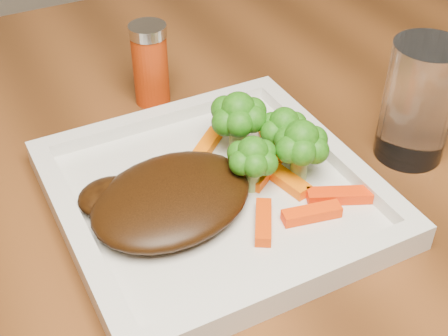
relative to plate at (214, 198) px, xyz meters
name	(u,v)px	position (x,y,z in m)	size (l,w,h in m)	color
plate	(214,198)	(0.00, 0.00, 0.00)	(0.27, 0.27, 0.01)	silver
steak	(172,199)	(-0.04, -0.01, 0.02)	(0.15, 0.11, 0.03)	black
broccoli_0	(238,121)	(0.05, 0.04, 0.04)	(0.06, 0.06, 0.07)	#1D7313
broccoli_1	(284,131)	(0.08, 0.02, 0.04)	(0.05, 0.05, 0.06)	#377713
broccoli_2	(300,152)	(0.08, -0.02, 0.04)	(0.06, 0.06, 0.06)	#1A7713
broccoli_3	(252,161)	(0.03, -0.01, 0.04)	(0.05, 0.05, 0.06)	#2A7012
carrot_0	(312,213)	(0.06, -0.07, 0.01)	(0.05, 0.01, 0.01)	#FF3C04
carrot_1	(339,195)	(0.09, -0.06, 0.01)	(0.06, 0.02, 0.01)	#F13103
carrot_2	(263,222)	(0.02, -0.06, 0.01)	(0.05, 0.01, 0.01)	#E53C03
carrot_3	(284,127)	(0.11, 0.05, 0.01)	(0.05, 0.01, 0.01)	orange
carrot_4	(207,145)	(0.02, 0.06, 0.01)	(0.05, 0.01, 0.01)	#FF6A04
carrot_5	(284,178)	(0.06, -0.02, 0.01)	(0.06, 0.02, 0.01)	#FB6604
carrot_6	(266,167)	(0.06, 0.00, 0.01)	(0.06, 0.02, 0.01)	#EB5403
spice_shaker	(150,65)	(0.02, 0.19, 0.04)	(0.04, 0.04, 0.09)	#AD3009
drinking_glass	(418,102)	(0.21, -0.02, 0.05)	(0.07, 0.07, 0.12)	white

